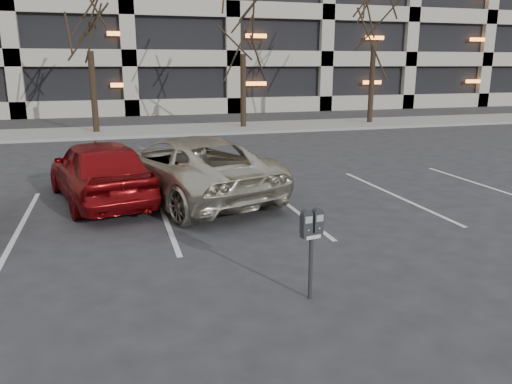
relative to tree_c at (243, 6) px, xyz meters
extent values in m
plane|color=#28282B|center=(-4.00, -16.00, -5.79)|extent=(140.00, 140.00, 0.00)
cube|color=gray|center=(-4.00, 0.00, -5.73)|extent=(80.00, 4.00, 0.12)
cube|color=silver|center=(-8.20, -13.70, -5.78)|extent=(0.10, 5.20, 0.00)
cube|color=silver|center=(-5.40, -13.70, -5.78)|extent=(0.10, 5.20, 0.00)
cube|color=silver|center=(-2.60, -13.70, -5.78)|extent=(0.10, 5.20, 0.00)
cube|color=silver|center=(0.20, -13.70, -5.78)|extent=(0.10, 5.20, 0.00)
cube|color=silver|center=(3.00, -13.70, -5.78)|extent=(0.10, 5.20, 0.00)
cylinder|color=black|center=(-7.00, 0.00, -3.94)|extent=(0.28, 0.28, 3.69)
cylinder|color=black|center=(0.00, 0.00, -3.98)|extent=(0.28, 0.28, 3.60)
cylinder|color=black|center=(7.00, 0.00, -3.77)|extent=(0.28, 0.28, 4.04)
cylinder|color=black|center=(-3.90, -18.28, -5.34)|extent=(0.06, 0.06, 0.90)
cube|color=black|center=(-3.90, -18.28, -4.87)|extent=(0.31, 0.15, 0.06)
cube|color=silver|center=(-3.89, -18.33, -4.89)|extent=(0.22, 0.04, 0.05)
cube|color=gray|center=(-3.97, -18.35, -4.64)|extent=(0.11, 0.03, 0.09)
cube|color=gray|center=(-3.80, -18.32, -4.64)|extent=(0.11, 0.03, 0.09)
imported|color=beige|center=(-4.66, -12.53, -5.04)|extent=(4.08, 5.90, 1.50)
cube|color=orange|center=(-5.01, -13.47, -4.29)|extent=(0.10, 0.20, 0.01)
imported|color=maroon|center=(-6.67, -12.27, -5.04)|extent=(2.72, 4.68, 1.50)
camera|label=1|loc=(-6.35, -24.07, -2.69)|focal=35.00mm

